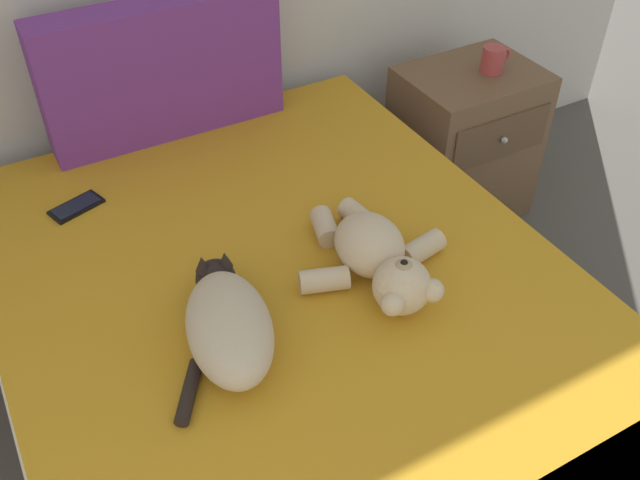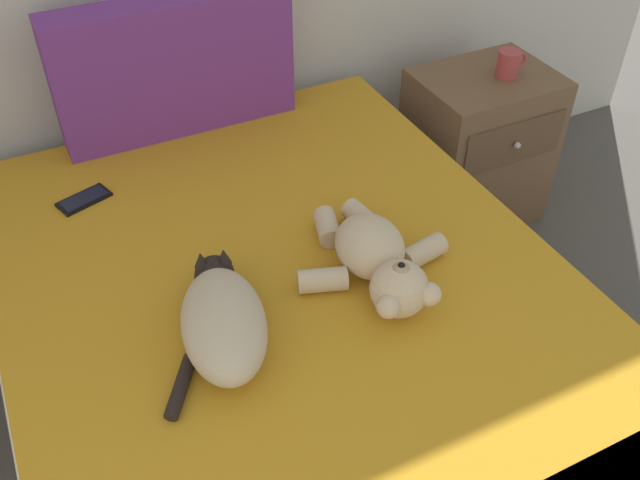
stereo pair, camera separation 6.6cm
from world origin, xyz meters
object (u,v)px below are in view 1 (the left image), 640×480
cat (228,323)px  mug (493,59)px  cell_phone (76,207)px  patterned_cushion (163,70)px  teddy_bear (378,257)px  bed (301,370)px  nightstand (463,144)px

cat → mug: cat is taller
cell_phone → patterned_cushion: bearing=34.8°
teddy_bear → cell_phone: teddy_bear is taller
bed → cell_phone: size_ratio=12.04×
teddy_bear → nightstand: bearing=38.8°
patterned_cushion → cat: size_ratio=1.79×
cat → nightstand: (1.27, 0.71, -0.33)m
bed → mug: (1.12, 0.63, 0.38)m
cell_phone → nightstand: 1.48m
cat → cell_phone: bearing=104.9°
bed → cat: cat is taller
bed → cell_phone: (-0.39, 0.62, 0.29)m
cell_phone → nightstand: bearing=1.3°
teddy_bear → mug: bearing=36.1°
teddy_bear → cell_phone: size_ratio=2.87×
cell_phone → bed: bearing=-58.0°
cat → nightstand: bearing=29.3°
bed → cell_phone: 0.79m
patterned_cushion → mug: bearing=-12.9°
patterned_cushion → mug: 1.16m
cat → nightstand: size_ratio=0.70×
cell_phone → nightstand: nightstand is taller
bed → patterned_cushion: patterned_cushion is taller
teddy_bear → nightstand: 1.14m
nightstand → mug: size_ratio=5.06×
nightstand → mug: mug is taller
cat → cell_phone: (-0.18, 0.68, -0.07)m
teddy_bear → nightstand: (0.85, 0.69, -0.32)m
cell_phone → mug: size_ratio=1.36×
cell_phone → mug: (1.51, 0.01, 0.09)m
bed → mug: mug is taller
patterned_cushion → nightstand: bearing=-12.4°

